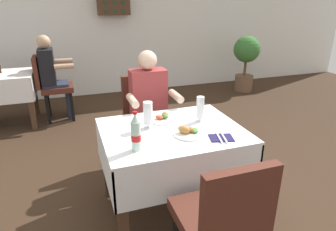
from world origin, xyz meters
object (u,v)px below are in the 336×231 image
object	(u,v)px
background_dining_table	(4,88)
potted_plant_corner	(246,57)
cola_bottle_primary	(136,133)
main_dining_table	(172,149)
background_patron	(52,73)
chair_near_camera_side	(221,218)
napkin_cutlery_set	(221,138)
seated_diner_far	(150,106)
wall_bottle_rack	(113,2)
chair_far_diner_seat	(146,117)
plate_far_diner	(163,118)
beer_glass_middle	(200,109)
background_chair_right	(50,84)
beer_glass_left	(148,115)
plate_near_camera	(188,132)

from	to	relation	value
background_dining_table	potted_plant_corner	xyz separation A→B (m)	(4.18, 0.38, 0.11)
cola_bottle_primary	main_dining_table	bearing A→B (deg)	35.05
background_patron	chair_near_camera_side	bearing A→B (deg)	-74.45
cola_bottle_primary	napkin_cutlery_set	xyz separation A→B (m)	(0.64, -0.03, -0.12)
main_dining_table	seated_diner_far	distance (m)	0.73
background_dining_table	wall_bottle_rack	xyz separation A→B (m)	(1.78, 1.01, 1.11)
chair_far_diner_seat	cola_bottle_primary	bearing A→B (deg)	-107.94
chair_near_camera_side	background_patron	size ratio (longest dim) A/B	0.77
plate_far_diner	background_dining_table	xyz separation A→B (m)	(-1.59, 2.34, -0.22)
cola_bottle_primary	potted_plant_corner	distance (m)	4.32
potted_plant_corner	cola_bottle_primary	bearing A→B (deg)	-132.83
seated_diner_far	beer_glass_middle	world-z (taller)	seated_diner_far
main_dining_table	chair_far_diner_seat	bearing A→B (deg)	90.00
plate_far_diner	wall_bottle_rack	bearing A→B (deg)	86.82
chair_near_camera_side	background_chair_right	world-z (taller)	same
beer_glass_left	main_dining_table	bearing A→B (deg)	-27.37
main_dining_table	plate_far_diner	world-z (taller)	plate_far_diner
chair_far_diner_seat	plate_near_camera	xyz separation A→B (m)	(0.08, -0.96, 0.22)
chair_near_camera_side	background_dining_table	world-z (taller)	chair_near_camera_side
plate_far_diner	background_dining_table	size ratio (longest dim) A/B	0.30
seated_diner_far	plate_near_camera	xyz separation A→B (m)	(0.06, -0.85, 0.07)
main_dining_table	background_dining_table	xyz separation A→B (m)	(-1.60, 2.54, -0.03)
main_dining_table	chair_near_camera_side	distance (m)	0.83
beer_glass_left	napkin_cutlery_set	world-z (taller)	beer_glass_left
beer_glass_left	background_chair_right	xyz separation A→B (m)	(-0.82, 2.45, -0.32)
background_dining_table	potted_plant_corner	world-z (taller)	potted_plant_corner
beer_glass_middle	background_chair_right	distance (m)	2.79
chair_near_camera_side	main_dining_table	bearing A→B (deg)	90.00
main_dining_table	potted_plant_corner	xyz separation A→B (m)	(2.59, 2.92, 0.09)
beer_glass_middle	background_chair_right	size ratio (longest dim) A/B	0.22
background_dining_table	background_chair_right	size ratio (longest dim) A/B	0.83
plate_near_camera	background_chair_right	world-z (taller)	background_chair_right
napkin_cutlery_set	wall_bottle_rack	bearing A→B (deg)	91.61
beer_glass_left	wall_bottle_rack	bearing A→B (deg)	84.20
background_patron	wall_bottle_rack	xyz separation A→B (m)	(1.12, 1.01, 0.95)
plate_near_camera	background_chair_right	xyz separation A→B (m)	(-1.07, 2.68, -0.22)
main_dining_table	background_chair_right	distance (m)	2.73
plate_near_camera	wall_bottle_rack	bearing A→B (deg)	88.45
chair_near_camera_side	background_dining_table	distance (m)	3.73
wall_bottle_rack	napkin_cutlery_set	bearing A→B (deg)	-88.39
plate_far_diner	background_dining_table	distance (m)	2.84
beer_glass_left	background_dining_table	world-z (taller)	beer_glass_left
chair_far_diner_seat	cola_bottle_primary	size ratio (longest dim) A/B	3.46
beer_glass_left	wall_bottle_rack	world-z (taller)	wall_bottle_rack
main_dining_table	background_patron	size ratio (longest dim) A/B	0.88
chair_far_diner_seat	chair_near_camera_side	distance (m)	1.66
plate_far_diner	seated_diner_far	bearing A→B (deg)	87.00
chair_near_camera_side	background_dining_table	bearing A→B (deg)	115.36
background_chair_right	potted_plant_corner	bearing A→B (deg)	6.04
beer_glass_middle	cola_bottle_primary	world-z (taller)	cola_bottle_primary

